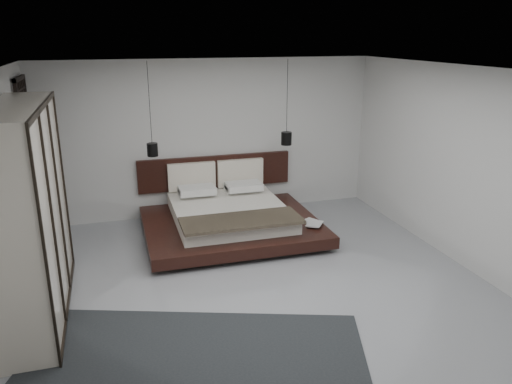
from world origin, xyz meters
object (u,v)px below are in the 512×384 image
object	(u,v)px
lattice_screen	(31,162)
bed	(229,216)
pendant_left	(152,149)
rug	(189,383)
wardrobe	(29,214)
pendant_right	(286,138)

from	to	relation	value
lattice_screen	bed	bearing A→B (deg)	-10.24
pendant_left	rug	distance (m)	4.29
bed	pendant_left	bearing A→B (deg)	158.88
lattice_screen	wardrobe	size ratio (longest dim) A/B	1.03
pendant_left	wardrobe	size ratio (longest dim) A/B	0.59
lattice_screen	bed	xyz separation A→B (m)	(3.01, -0.54, -1.01)
pendant_right	wardrobe	bearing A→B (deg)	-150.58
bed	lattice_screen	bearing A→B (deg)	169.76
bed	rug	world-z (taller)	bed
lattice_screen	rug	size ratio (longest dim) A/B	0.74
pendant_left	lattice_screen	bearing A→B (deg)	176.98
lattice_screen	pendant_right	distance (m)	4.17
lattice_screen	bed	size ratio (longest dim) A/B	0.93
bed	pendant_left	size ratio (longest dim) A/B	1.87
wardrobe	rug	bearing A→B (deg)	-50.93
pendant_left	pendant_right	world-z (taller)	same
rug	bed	bearing A→B (deg)	70.74
bed	pendant_left	distance (m)	1.67
pendant_left	rug	bearing A→B (deg)	-91.51
pendant_right	wardrobe	xyz separation A→B (m)	(-3.91, -2.21, -0.22)
lattice_screen	pendant_right	world-z (taller)	pendant_right
bed	pendant_right	size ratio (longest dim) A/B	1.93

